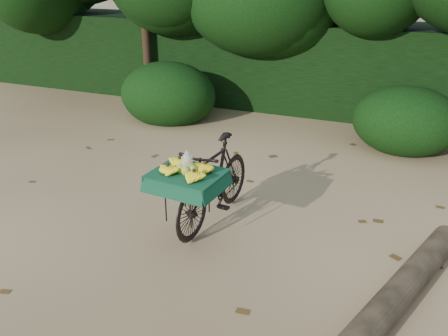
% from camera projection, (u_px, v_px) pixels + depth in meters
% --- Properties ---
extents(ground, '(80.00, 80.00, 0.00)m').
position_uv_depth(ground, '(222.00, 265.00, 4.96)').
color(ground, tan).
rests_on(ground, ground).
extents(vendor_bicycle, '(0.79, 1.81, 1.04)m').
position_uv_depth(vendor_bicycle, '(213.00, 181.00, 5.62)').
color(vendor_bicycle, black).
rests_on(vendor_bicycle, ground).
extents(fallen_log, '(1.49, 3.73, 0.28)m').
position_uv_depth(fallen_log, '(367.00, 330.00, 3.89)').
color(fallen_log, brown).
rests_on(fallen_log, ground).
extents(hedge_backdrop, '(26.00, 1.80, 1.80)m').
position_uv_depth(hedge_backdrop, '(339.00, 68.00, 9.93)').
color(hedge_backdrop, black).
rests_on(hedge_backdrop, ground).
extents(tree_row, '(14.50, 2.00, 4.00)m').
position_uv_depth(tree_row, '(303.00, 15.00, 9.05)').
color(tree_row, black).
rests_on(tree_row, ground).
extents(bush_clumps, '(8.80, 1.70, 0.90)m').
position_uv_depth(bush_clumps, '(345.00, 117.00, 8.24)').
color(bush_clumps, black).
rests_on(bush_clumps, ground).
extents(leaf_litter, '(7.00, 7.30, 0.01)m').
position_uv_depth(leaf_litter, '(244.00, 235.00, 5.50)').
color(leaf_litter, '#513715').
rests_on(leaf_litter, ground).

